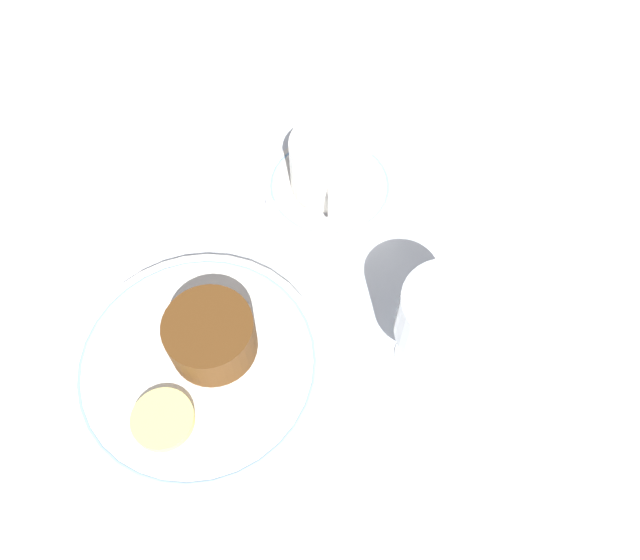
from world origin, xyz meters
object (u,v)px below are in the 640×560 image
(coffee_cup, at_px, (330,164))
(dessert_cake, at_px, (208,336))
(dinner_plate, at_px, (199,365))
(fork, at_px, (226,221))
(wine_glass, at_px, (443,319))

(coffee_cup, xyz_separation_m, dessert_cake, (0.19, -0.12, -0.01))
(coffee_cup, bearing_deg, dinner_plate, -31.37)
(dinner_plate, bearing_deg, dessert_cake, 143.35)
(fork, bearing_deg, coffee_cup, 110.52)
(coffee_cup, height_order, wine_glass, wine_glass)
(dinner_plate, distance_m, wine_glass, 0.23)
(dinner_plate, height_order, fork, dinner_plate)
(dinner_plate, height_order, wine_glass, wine_glass)
(wine_glass, xyz_separation_m, fork, (-0.16, -0.20, -0.08))
(coffee_cup, distance_m, wine_glass, 0.23)
(coffee_cup, bearing_deg, wine_glass, 24.10)
(fork, distance_m, dessert_cake, 0.16)
(fork, xyz_separation_m, dessert_cake, (0.15, -0.00, 0.04))
(dinner_plate, xyz_separation_m, fork, (-0.17, 0.02, -0.01))
(wine_glass, relative_size, fork, 0.63)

